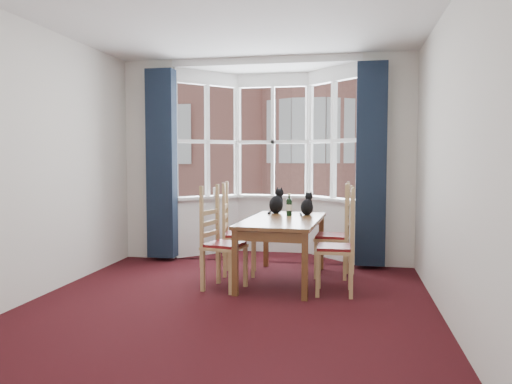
% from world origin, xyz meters
% --- Properties ---
extents(floor, '(4.50, 4.50, 0.00)m').
position_xyz_m(floor, '(0.00, 0.00, 0.00)').
color(floor, black).
rests_on(floor, ground).
extents(ceiling, '(4.50, 4.50, 0.00)m').
position_xyz_m(ceiling, '(0.00, 0.00, 2.80)').
color(ceiling, white).
rests_on(ceiling, floor).
extents(wall_left, '(0.00, 4.50, 4.50)m').
position_xyz_m(wall_left, '(-2.00, 0.00, 1.40)').
color(wall_left, silver).
rests_on(wall_left, floor).
extents(wall_right, '(0.00, 4.50, 4.50)m').
position_xyz_m(wall_right, '(2.00, 0.00, 1.40)').
color(wall_right, silver).
rests_on(wall_right, floor).
extents(wall_near, '(4.00, 0.00, 4.00)m').
position_xyz_m(wall_near, '(0.00, -2.25, 1.40)').
color(wall_near, silver).
rests_on(wall_near, floor).
extents(wall_back_pier_left, '(0.70, 0.12, 2.80)m').
position_xyz_m(wall_back_pier_left, '(-1.65, 2.25, 1.40)').
color(wall_back_pier_left, silver).
rests_on(wall_back_pier_left, floor).
extents(wall_back_pier_right, '(0.70, 0.12, 2.80)m').
position_xyz_m(wall_back_pier_right, '(1.65, 2.25, 1.40)').
color(wall_back_pier_right, silver).
rests_on(wall_back_pier_right, floor).
extents(bay_window, '(2.76, 0.94, 2.80)m').
position_xyz_m(bay_window, '(0.00, 2.75, 1.40)').
color(bay_window, white).
rests_on(bay_window, floor).
extents(curtain_left, '(0.38, 0.22, 2.60)m').
position_xyz_m(curtain_left, '(-1.42, 2.07, 1.35)').
color(curtain_left, '#172234').
rests_on(curtain_left, floor).
extents(curtain_right, '(0.38, 0.22, 2.60)m').
position_xyz_m(curtain_right, '(1.42, 2.07, 1.35)').
color(curtain_right, '#172234').
rests_on(curtain_right, floor).
extents(dining_table, '(0.92, 1.60, 0.73)m').
position_xyz_m(dining_table, '(0.40, 1.19, 0.65)').
color(dining_table, brown).
rests_on(dining_table, floor).
extents(chair_left_near, '(0.49, 0.50, 0.92)m').
position_xyz_m(chair_left_near, '(-0.28, 0.75, 0.47)').
color(chair_left_near, tan).
rests_on(chair_left_near, floor).
extents(chair_left_far, '(0.46, 0.47, 0.92)m').
position_xyz_m(chair_left_far, '(-0.26, 1.43, 0.47)').
color(chair_left_far, tan).
rests_on(chair_left_far, floor).
extents(chair_right_near, '(0.41, 0.43, 0.92)m').
position_xyz_m(chair_right_near, '(1.10, 0.77, 0.47)').
color(chair_right_near, tan).
rests_on(chair_right_near, floor).
extents(chair_right_far, '(0.42, 0.44, 0.92)m').
position_xyz_m(chair_right_far, '(1.04, 1.53, 0.47)').
color(chair_right_far, tan).
rests_on(chair_right_far, floor).
extents(cat_left, '(0.25, 0.29, 0.34)m').
position_xyz_m(cat_left, '(0.24, 1.74, 0.86)').
color(cat_left, black).
rests_on(cat_left, dining_table).
extents(cat_right, '(0.20, 0.24, 0.30)m').
position_xyz_m(cat_right, '(0.64, 1.63, 0.85)').
color(cat_right, black).
rests_on(cat_right, dining_table).
extents(wine_bottle, '(0.07, 0.07, 0.27)m').
position_xyz_m(wine_bottle, '(0.43, 1.50, 0.85)').
color(wine_bottle, black).
rests_on(wine_bottle, dining_table).
extents(candle_tall, '(0.06, 0.06, 0.13)m').
position_xyz_m(candle_tall, '(-0.80, 2.60, 0.94)').
color(candle_tall, white).
rests_on(candle_tall, bay_window).
extents(candle_short, '(0.06, 0.06, 0.09)m').
position_xyz_m(candle_short, '(-0.65, 2.63, 0.91)').
color(candle_short, white).
rests_on(candle_short, bay_window).
extents(street, '(80.00, 80.00, 0.00)m').
position_xyz_m(street, '(0.00, 32.25, -6.00)').
color(street, '#333335').
rests_on(street, ground).
extents(tenement_building, '(18.40, 7.80, 15.20)m').
position_xyz_m(tenement_building, '(0.00, 14.01, 1.60)').
color(tenement_building, '#AA6557').
rests_on(tenement_building, street).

